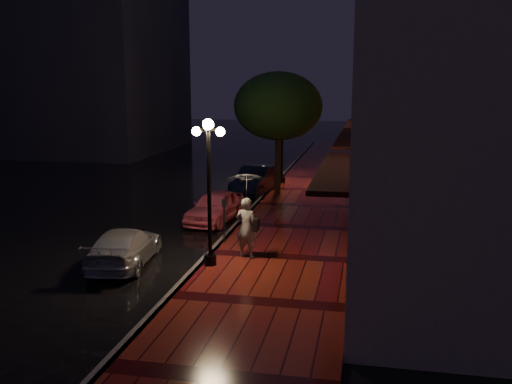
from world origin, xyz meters
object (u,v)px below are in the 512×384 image
Objects in this scene: streetlamp_far at (282,137)px; parking_meter at (224,216)px; streetlamp_near at (209,184)px; woman_with_umbrella at (247,202)px; pink_car at (215,207)px; silver_car at (124,247)px; navy_car at (256,180)px; street_tree at (278,108)px.

streetlamp_far is 2.91× the size of parking_meter.
streetlamp_near is 1.63× the size of woman_with_umbrella.
pink_car is 3.45m from parking_meter.
pink_car reaches higher than silver_car.
streetlamp_far is (0.00, 14.00, 0.00)m from streetlamp_near.
navy_car is 9.22m from parking_meter.
streetlamp_near is 0.74× the size of street_tree.
parking_meter is at bearing -77.77° from navy_car.
pink_car is at bearing 103.78° from streetlamp_near.
pink_car is 1.38× the size of woman_with_umbrella.
streetlamp_near is at bearing -90.00° from streetlamp_far.
street_tree reaches higher than streetlamp_near.
streetlamp_near is 1.00× the size of streetlamp_far.
silver_car is (-1.74, -11.70, -0.11)m from navy_car.
streetlamp_near is 3.37m from silver_car.
woman_with_umbrella is 1.78× the size of parking_meter.
pink_car is at bearing -86.66° from navy_car.
streetlamp_near is 11.12m from street_tree.
street_tree reaches higher than parking_meter.
woman_with_umbrella is 2.06m from parking_meter.
silver_car is (-2.94, -11.05, -3.68)m from street_tree.
woman_with_umbrella reaches higher than pink_car.
navy_car is 2.78× the size of parking_meter.
street_tree is 9.12m from parking_meter.
streetlamp_near is 2.91× the size of parking_meter.
streetlamp_near is 1.48m from woman_with_umbrella.
pink_car is 5.41m from woman_with_umbrella.
navy_car is at bearing 93.50° from pink_car.
streetlamp_near is at bearing -91.35° from street_tree.
silver_car is (-2.69, -0.06, -2.04)m from streetlamp_near.
navy_car is (-0.95, -2.35, -1.92)m from streetlamp_far.
streetlamp_near is at bearing 59.89° from woman_with_umbrella.
parking_meter is at bearing -90.99° from streetlamp_far.
streetlamp_far is 1.63× the size of woman_with_umbrella.
streetlamp_near is at bearing -88.76° from parking_meter.
street_tree is (0.26, 10.99, 1.64)m from streetlamp_near.
silver_car is at bearing -178.81° from streetlamp_near.
navy_car reaches higher than pink_car.
pink_car is (-1.65, -5.32, -3.63)m from street_tree.
streetlamp_near reaches higher than woman_with_umbrella.
streetlamp_far reaches higher than navy_car.
street_tree reaches higher than navy_car.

